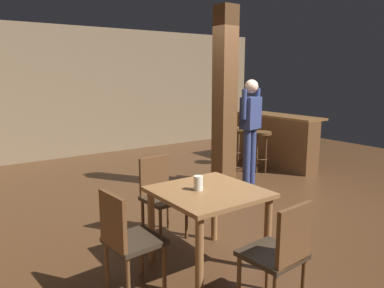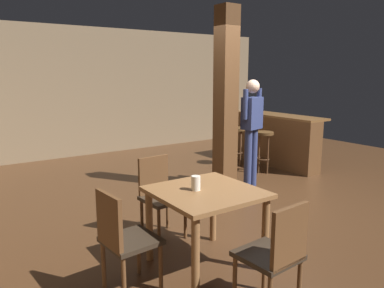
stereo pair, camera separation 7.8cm
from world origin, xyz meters
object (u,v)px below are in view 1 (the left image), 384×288
(dining_table, at_px, (208,203))
(chair_south, at_px, (280,251))
(standing_person, at_px, (250,125))
(bar_stool_near, at_px, (262,142))
(chair_north, at_px, (160,193))
(bar_counter, at_px, (270,139))
(napkin_cup, at_px, (198,183))
(chair_west, at_px, (126,237))
(bar_stool_mid, at_px, (235,137))

(dining_table, relative_size, chair_south, 1.04)
(standing_person, distance_m, bar_stool_near, 1.05)
(chair_north, height_order, bar_counter, bar_counter)
(dining_table, relative_size, chair_north, 1.04)
(bar_stool_near, bearing_deg, standing_person, -147.47)
(napkin_cup, bearing_deg, bar_stool_near, 34.88)
(bar_stool_near, bearing_deg, napkin_cup, -145.12)
(chair_south, xyz_separation_m, napkin_cup, (-0.07, 0.95, 0.31))
(napkin_cup, bearing_deg, chair_west, -176.57)
(standing_person, bearing_deg, chair_north, -159.91)
(chair_west, bearing_deg, dining_table, -0.48)
(dining_table, xyz_separation_m, bar_counter, (3.50, 2.49, -0.11))
(chair_north, bearing_deg, dining_table, -88.21)
(bar_counter, relative_size, bar_stool_near, 2.77)
(chair_south, relative_size, bar_stool_near, 1.17)
(chair_south, bearing_deg, bar_stool_mid, 52.38)
(chair_north, bearing_deg, bar_counter, 25.04)
(chair_north, xyz_separation_m, standing_person, (2.13, 0.78, 0.50))
(chair_south, bearing_deg, chair_west, 132.89)
(standing_person, bearing_deg, chair_south, -129.97)
(napkin_cup, xyz_separation_m, standing_person, (2.18, 1.57, 0.18))
(chair_south, relative_size, chair_north, 1.00)
(bar_stool_near, xyz_separation_m, bar_stool_mid, (-0.03, 0.71, -0.00))
(standing_person, xyz_separation_m, bar_stool_near, (0.80, 0.51, -0.43))
(standing_person, bearing_deg, bar_stool_near, 32.53)
(napkin_cup, height_order, bar_stool_near, napkin_cup)
(dining_table, relative_size, bar_counter, 0.44)
(bar_stool_near, bearing_deg, chair_south, -133.89)
(chair_north, bearing_deg, chair_west, -134.40)
(napkin_cup, distance_m, bar_stool_near, 3.64)
(dining_table, distance_m, bar_stool_mid, 4.04)
(chair_south, bearing_deg, standing_person, 50.03)
(dining_table, distance_m, chair_west, 0.85)
(chair_north, bearing_deg, bar_stool_near, 23.77)
(chair_south, distance_m, bar_stool_near, 4.20)
(dining_table, bearing_deg, bar_stool_mid, 44.70)
(chair_west, distance_m, bar_stool_mid, 4.67)
(dining_table, relative_size, bar_stool_near, 1.22)
(bar_stool_mid, bearing_deg, napkin_cup, -136.61)
(chair_south, height_order, chair_north, same)
(chair_west, bearing_deg, chair_south, -47.11)
(bar_stool_near, bearing_deg, dining_table, -143.72)
(chair_south, xyz_separation_m, bar_counter, (3.51, 3.38, 0.01))
(bar_counter, bearing_deg, dining_table, -144.60)
(chair_north, distance_m, standing_person, 2.32)
(standing_person, relative_size, bar_counter, 0.81)
(chair_south, height_order, napkin_cup, chair_south)
(dining_table, relative_size, bar_stool_mid, 1.23)
(chair_north, relative_size, bar_stool_near, 1.17)
(dining_table, distance_m, chair_north, 0.85)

